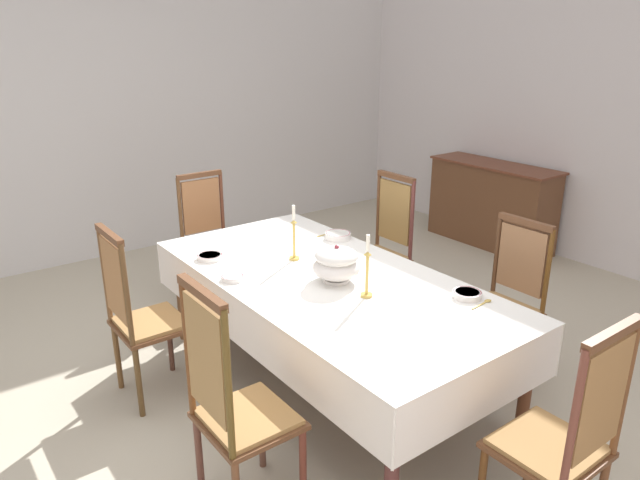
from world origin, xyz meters
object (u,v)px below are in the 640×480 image
chair_head_west (210,237)px  bowl_far_left (232,277)px  soup_tureen (337,264)px  sideboard (491,204)px  spoon_primary (330,233)px  chair_north_b (506,298)px  candlestick_east (367,272)px  bowl_near_right (467,294)px  bowl_far_right (210,256)px  chair_head_east (564,437)px  candlestick_west (294,238)px  spoon_secondary (486,302)px  chair_south_b (234,403)px  dining_table (328,287)px  bowl_near_left (338,235)px  chair_north_a (382,245)px  chair_south_a (140,313)px

chair_head_west → bowl_far_left: (1.34, -0.51, 0.21)m
soup_tureen → sideboard: soup_tureen is taller
spoon_primary → chair_north_b: bearing=18.6°
candlestick_east → bowl_near_right: 0.60m
soup_tureen → bowl_far_right: soup_tureen is taller
chair_head_east → bowl_near_right: 1.05m
candlestick_west → candlestick_east: bearing=0.0°
candlestick_west → bowl_far_left: bearing=-83.2°
bowl_far_right → chair_head_east: bearing=10.9°
sideboard → chair_head_east: bearing=131.4°
soup_tureen → bowl_far_left: bearing=-128.2°
soup_tureen → candlestick_east: candlestick_east is taller
chair_head_west → spoon_secondary: chair_head_west is taller
soup_tureen → spoon_primary: size_ratio=1.68×
bowl_near_right → chair_south_b: bearing=-94.4°
spoon_secondary → bowl_far_right: bearing=-153.9°
dining_table → soup_tureen: 0.21m
bowl_far_right → bowl_near_left: bearing=78.5°
chair_north_b → candlestick_east: (-0.25, -1.01, 0.36)m
chair_north_a → chair_head_east: bearing=155.6°
chair_north_a → bowl_near_right: 1.44m
chair_north_b → chair_head_east: chair_head_east is taller
chair_north_a → bowl_near_right: size_ratio=6.95×
chair_north_a → sideboard: 2.20m
dining_table → bowl_far_left: size_ratio=17.65×
bowl_near_left → spoon_primary: bearing=168.2°
bowl_far_left → sideboard: size_ratio=0.10×
chair_south_a → bowl_far_left: bearing=61.6°
candlestick_west → bowl_far_right: size_ratio=2.16×
chair_north_a → candlestick_west: size_ratio=3.07×
dining_table → spoon_secondary: bearing=29.9°
chair_north_b → chair_south_b: bearing=90.0°
dining_table → chair_north_b: bearing=58.7°
chair_south_a → chair_north_a: size_ratio=0.98×
bowl_far_left → bowl_near_left: bearing=102.1°
dining_table → candlestick_east: size_ratio=6.58×
bowl_far_right → spoon_primary: (0.07, 0.98, -0.01)m
chair_north_b → soup_tureen: (-0.53, -1.01, 0.32)m
chair_head_east → bowl_far_left: chair_head_east is taller
dining_table → soup_tureen: soup_tureen is taller
chair_head_east → candlestick_east: bearing=90.0°
candlestick_east → sideboard: size_ratio=0.26×
dining_table → chair_south_a: (-0.58, -1.01, -0.11)m
chair_head_west → bowl_near_right: size_ratio=6.67×
chair_south_a → candlestick_east: (0.95, 1.01, 0.34)m
chair_north_a → spoon_primary: (-0.07, -0.49, 0.18)m
candlestick_west → bowl_far_left: candlestick_west is taller
chair_head_west → bowl_near_left: size_ratio=5.81×
dining_table → spoon_primary: spoon_primary is taller
chair_head_east → soup_tureen: chair_head_east is taller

